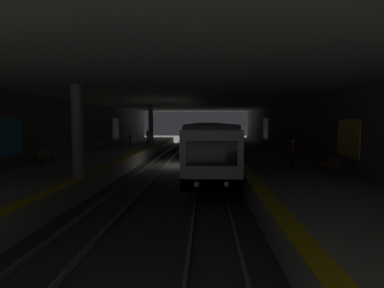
% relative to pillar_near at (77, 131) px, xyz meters
% --- Properties ---
extents(ground_plane, '(120.00, 120.00, 0.00)m').
position_rel_pillar_near_xyz_m(ground_plane, '(12.19, -4.35, -3.33)').
color(ground_plane, '#42423F').
extents(track_left, '(60.00, 1.53, 0.16)m').
position_rel_pillar_near_xyz_m(track_left, '(12.19, -6.55, -3.25)').
color(track_left, gray).
rests_on(track_left, ground).
extents(track_right, '(60.00, 1.53, 0.16)m').
position_rel_pillar_near_xyz_m(track_right, '(12.19, -2.15, -3.25)').
color(track_right, gray).
rests_on(track_right, ground).
extents(platform_left, '(60.00, 5.30, 1.06)m').
position_rel_pillar_near_xyz_m(platform_left, '(12.19, -10.90, -2.80)').
color(platform_left, '#A8A59E').
rests_on(platform_left, ground).
extents(platform_right, '(60.00, 5.30, 1.06)m').
position_rel_pillar_near_xyz_m(platform_right, '(12.19, 2.20, -2.80)').
color(platform_right, '#A8A59E').
rests_on(platform_right, ground).
extents(wall_left, '(60.00, 0.56, 5.60)m').
position_rel_pillar_near_xyz_m(wall_left, '(12.20, -13.80, -0.52)').
color(wall_left, '#56565B').
rests_on(wall_left, ground).
extents(wall_right, '(60.00, 0.56, 5.60)m').
position_rel_pillar_near_xyz_m(wall_right, '(12.19, 5.10, -0.52)').
color(wall_right, '#56565B').
rests_on(wall_right, ground).
extents(ceiling_slab, '(60.00, 19.40, 0.40)m').
position_rel_pillar_near_xyz_m(ceiling_slab, '(12.19, -4.35, 2.47)').
color(ceiling_slab, beige).
rests_on(ceiling_slab, wall_left).
extents(pillar_near, '(0.56, 0.56, 4.55)m').
position_rel_pillar_near_xyz_m(pillar_near, '(0.00, 0.00, 0.00)').
color(pillar_near, gray).
rests_on(pillar_near, platform_right).
extents(pillar_far, '(0.56, 0.56, 4.55)m').
position_rel_pillar_near_xyz_m(pillar_far, '(20.96, 0.00, 0.00)').
color(pillar_far, gray).
rests_on(pillar_far, platform_right).
extents(metro_train, '(37.33, 2.83, 3.49)m').
position_rel_pillar_near_xyz_m(metro_train, '(17.11, -6.55, -1.30)').
color(metro_train, silver).
rests_on(metro_train, track_left).
extents(bench_left_near, '(1.70, 0.47, 0.86)m').
position_rel_pillar_near_xyz_m(bench_left_near, '(1.46, -12.88, -1.75)').
color(bench_left_near, '#262628').
rests_on(bench_left_near, platform_left).
extents(bench_left_mid, '(1.70, 0.47, 0.86)m').
position_rel_pillar_near_xyz_m(bench_left_mid, '(12.13, -12.88, -1.75)').
color(bench_left_mid, '#262628').
rests_on(bench_left_mid, platform_left).
extents(bench_left_far, '(1.70, 0.47, 0.86)m').
position_rel_pillar_near_xyz_m(bench_left_far, '(16.67, -12.88, -1.75)').
color(bench_left_far, '#262628').
rests_on(bench_left_far, platform_left).
extents(bench_right_mid, '(1.70, 0.47, 0.86)m').
position_rel_pillar_near_xyz_m(bench_right_mid, '(4.97, 4.18, -1.75)').
color(bench_right_mid, '#262628').
rests_on(bench_right_mid, platform_right).
extents(bench_right_far, '(1.70, 0.47, 0.86)m').
position_rel_pillar_near_xyz_m(bench_right_far, '(15.64, 4.18, -1.75)').
color(bench_right_far, '#262628').
rests_on(bench_right_far, platform_right).
extents(person_waiting_near, '(0.60, 0.22, 1.63)m').
position_rel_pillar_near_xyz_m(person_waiting_near, '(26.40, 1.41, -1.39)').
color(person_waiting_near, '#434343').
rests_on(person_waiting_near, platform_right).
extents(person_walking_mid, '(0.60, 0.23, 1.67)m').
position_rel_pillar_near_xyz_m(person_walking_mid, '(4.25, -11.59, -1.37)').
color(person_walking_mid, '#323232').
rests_on(person_walking_mid, platform_left).
extents(person_standing_far, '(0.60, 0.22, 1.62)m').
position_rel_pillar_near_xyz_m(person_standing_far, '(17.59, 1.57, -1.40)').
color(person_standing_far, '#444444').
rests_on(person_standing_far, platform_right).
extents(suitcase_rolling, '(0.36, 0.23, 1.01)m').
position_rel_pillar_near_xyz_m(suitcase_rolling, '(3.44, -12.94, -1.92)').
color(suitcase_rolling, maroon).
rests_on(suitcase_rolling, platform_left).
extents(backpack_on_floor, '(0.30, 0.20, 0.40)m').
position_rel_pillar_near_xyz_m(backpack_on_floor, '(18.40, -11.79, -2.08)').
color(backpack_on_floor, black).
rests_on(backpack_on_floor, platform_left).
extents(trash_bin, '(0.44, 0.44, 0.85)m').
position_rel_pillar_near_xyz_m(trash_bin, '(7.20, -12.15, -1.85)').
color(trash_bin, '#595B5E').
rests_on(trash_bin, platform_left).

